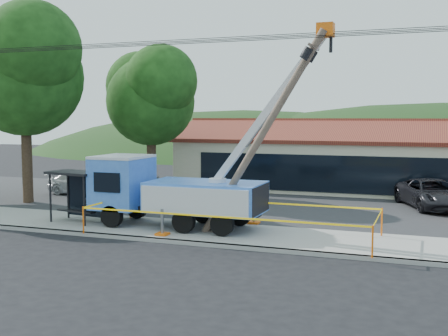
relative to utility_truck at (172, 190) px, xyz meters
name	(u,v)px	position (x,y,z in m)	size (l,w,h in m)	color
ground	(158,257)	(1.57, -4.43, -1.73)	(120.00, 120.00, 0.00)	black
curb	(183,242)	(1.57, -2.33, -1.65)	(60.00, 0.25, 0.15)	#A4A299
sidewalk	(202,233)	(1.57, -0.43, -1.65)	(60.00, 4.00, 0.15)	#A4A299
parking_lot	(258,204)	(1.57, 7.57, -1.68)	(60.00, 12.00, 0.10)	#28282B
strip_mall	(353,162)	(5.57, 15.55, 0.16)	(22.50, 8.53, 4.67)	#BFB998
tree_west_near	(24,66)	(-10.43, 3.57, 5.80)	(7.56, 6.72, 10.80)	#332316
tree_lot	(151,93)	(-5.43, 8.57, 4.48)	(6.30, 5.60, 8.94)	#332316
hill_west	(244,152)	(-13.43, 50.57, -1.73)	(78.40, 56.00, 28.00)	#1A3714
hill_center	(442,156)	(11.57, 50.57, -1.73)	(89.60, 64.00, 32.00)	#1A3714
utility_truck	(172,190)	(0.00, 0.00, 0.00)	(10.31, 3.99, 8.11)	black
leaning_pole	(267,125)	(4.31, -0.49, 2.76)	(4.99, 1.62, 8.01)	brown
bus_shelter	(78,185)	(-4.41, -0.41, 0.07)	(2.53, 1.77, 2.26)	black
caution_tape	(231,215)	(2.95, -0.78, -0.77)	(11.26, 3.78, 1.09)	#FF660D
car_silver	(132,197)	(-6.50, 8.06, -1.73)	(1.70, 4.23, 1.44)	#A2A3A9
car_white	(84,196)	(-9.38, 7.25, -1.73)	(1.85, 4.54, 1.32)	silver
car_dark	(432,210)	(10.40, 9.17, -1.73)	(2.47, 5.36, 1.49)	black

